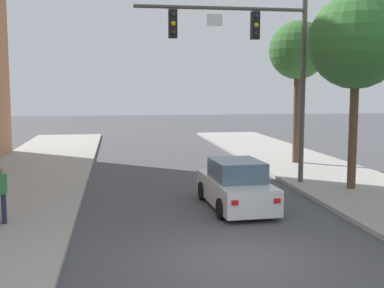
% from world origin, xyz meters
% --- Properties ---
extents(ground_plane, '(120.00, 120.00, 0.00)m').
position_xyz_m(ground_plane, '(0.00, 0.00, 0.00)').
color(ground_plane, '#4C4C51').
extents(traffic_signal_mast, '(6.77, 0.38, 7.50)m').
position_xyz_m(traffic_signal_mast, '(2.69, 8.03, 5.35)').
color(traffic_signal_mast, '#514C47').
rests_on(traffic_signal_mast, sidewalk_right).
extents(car_lead_white, '(1.98, 4.31, 1.60)m').
position_xyz_m(car_lead_white, '(1.08, 4.81, 0.72)').
color(car_lead_white, silver).
rests_on(car_lead_white, ground).
extents(pedestrian_sidewalk_left_walker, '(0.36, 0.22, 1.64)m').
position_xyz_m(pedestrian_sidewalk_left_walker, '(-6.01, 3.45, 1.06)').
color(pedestrian_sidewalk_left_walker, '#232847').
rests_on(pedestrian_sidewalk_left_walker, sidewalk_left).
extents(street_tree_second, '(3.52, 3.52, 7.26)m').
position_xyz_m(street_tree_second, '(6.00, 6.48, 5.61)').
color(street_tree_second, brown).
rests_on(street_tree_second, sidewalk_right).
extents(street_tree_third, '(2.91, 2.91, 7.12)m').
position_xyz_m(street_tree_third, '(6.26, 12.98, 5.75)').
color(street_tree_third, brown).
rests_on(street_tree_third, sidewalk_right).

